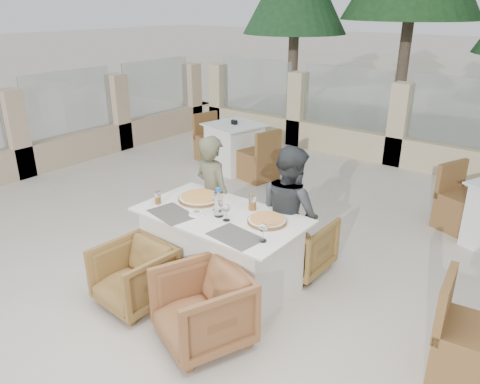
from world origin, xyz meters
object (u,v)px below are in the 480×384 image
Objects in this scene: beer_glass_right at (252,203)px; diner_left at (213,197)px; wine_glass_centre at (216,202)px; olive_dish at (197,213)px; armchair_near_left at (134,276)px; diner_right at (290,213)px; dining_table at (221,250)px; beer_glass_left at (158,198)px; wine_glass_corner at (263,232)px; wine_glass_near at (226,211)px; armchair_far_right at (298,244)px; pizza_left at (200,197)px; pizza_right at (267,220)px; armchair_far_left at (218,227)px; bg_table_a at (234,147)px; armchair_near_right at (202,308)px; water_bottle at (219,202)px.

diner_left reaches higher than beer_glass_right.
wine_glass_centre is 1.67× the size of olive_dish.
olive_dish is at bearing -110.87° from wine_glass_centre.
armchair_near_left is 1.60m from diner_right.
beer_glass_left is (-0.65, -0.19, 0.45)m from dining_table.
armchair_near_left is (-1.06, -0.54, -0.57)m from wine_glass_corner.
dining_table is 8.70× the size of wine_glass_corner.
wine_glass_near is 0.28× the size of armchair_far_right.
wine_glass_centre is 0.25m from wine_glass_near.
wine_glass_corner is at bearing -18.00° from pizza_left.
olive_dish is (-0.34, -0.42, -0.05)m from beer_glass_right.
pizza_right is 0.67m from olive_dish.
bg_table_a is at bearing -35.14° from armchair_far_left.
beer_glass_left is 0.09× the size of diner_right.
armchair_near_right is at bearing -60.25° from dining_table.
diner_left is (-0.93, 0.32, -0.11)m from pizza_right.
pizza_left is 0.32m from wine_glass_centre.
pizza_right is 0.55× the size of armchair_far_right.
beer_glass_right is at bearing 59.68° from armchair_far_right.
pizza_left is at bearing -166.55° from beer_glass_right.
olive_dish is at bearing 55.53° from armchair_far_right.
bg_table_a is (-1.42, 2.99, -0.45)m from beer_glass_left.
diner_left is at bearing 107.67° from pizza_left.
dining_table is at bearing 162.93° from wine_glass_corner.
armchair_far_left is at bearing 105.48° from pizza_left.
olive_dish is 0.68m from diner_left.
wine_glass_corner is at bearing -18.26° from wine_glass_centre.
pizza_left is at bearing 127.59° from olive_dish.
beer_glass_right reaches higher than armchair_far_left.
pizza_right is 1.95× the size of wine_glass_near.
wine_glass_near is at bearing -39.65° from bg_table_a.
wine_glass_corner is 1.47m from armchair_far_left.
wine_glass_near is at bearing 68.90° from armchair_far_right.
wine_glass_corner is at bearing -0.28° from beer_glass_left.
diner_left is (-0.90, 1.18, 0.36)m from armchair_near_right.
beer_glass_right is 0.70m from diner_left.
beer_glass_left is (-1.28, 0.01, -0.03)m from wine_glass_corner.
dining_table is 2.28× the size of armchair_near_right.
diner_left is (-0.50, 0.48, -0.23)m from water_bottle.
beer_glass_left is 0.18× the size of armchair_near_right.
wine_glass_near reaches higher than beer_glass_right.
armchair_near_left is (-0.04, -0.87, -0.51)m from pizza_left.
beer_glass_left is at bearing 116.36° from armchair_near_left.
bg_table_a is at bearing 122.85° from olive_dish.
pizza_left is at bearing 154.90° from armchair_near_right.
armchair_far_right is (0.83, 0.59, -0.50)m from pizza_left.
dining_table is 0.58m from pizza_left.
armchair_near_left is at bearing -114.48° from olive_dish.
armchair_far_right is (0.43, 0.76, -0.62)m from water_bottle.
wine_glass_centre is 1.02m from armchair_near_left.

